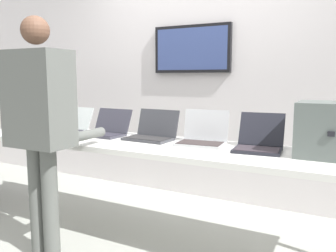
% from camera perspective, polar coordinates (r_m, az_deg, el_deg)
% --- Properties ---
extents(ground, '(8.00, 8.00, 0.04)m').
position_cam_1_polar(ground, '(3.01, -3.88, -17.58)').
color(ground, '#A3A69D').
extents(back_wall, '(8.00, 0.11, 2.45)m').
position_cam_1_polar(back_wall, '(3.73, 5.17, 7.24)').
color(back_wall, silver).
rests_on(back_wall, ground).
extents(workbench, '(3.19, 0.70, 0.77)m').
position_cam_1_polar(workbench, '(2.78, -4.03, -3.56)').
color(workbench, silver).
rests_on(workbench, ground).
extents(equipment_box, '(0.43, 0.35, 0.35)m').
position_cam_1_polar(equipment_box, '(2.43, 25.08, -0.59)').
color(equipment_box, '#57605C').
rests_on(equipment_box, workbench).
extents(laptop_station_0, '(0.37, 0.37, 0.25)m').
position_cam_1_polar(laptop_station_0, '(3.71, -20.74, 0.50)').
color(laptop_station_0, black).
rests_on(laptop_station_0, workbench).
extents(laptop_station_1, '(0.38, 0.32, 0.22)m').
position_cam_1_polar(laptop_station_1, '(3.41, -15.81, 0.00)').
color(laptop_station_1, '#AEB5B4').
rests_on(laptop_station_1, workbench).
extents(laptop_station_2, '(0.38, 0.33, 0.22)m').
position_cam_1_polar(laptop_station_2, '(3.11, -9.92, -0.53)').
color(laptop_station_2, '#35343F').
rests_on(laptop_station_2, workbench).
extents(laptop_station_3, '(0.39, 0.31, 0.23)m').
position_cam_1_polar(laptop_station_3, '(2.86, -2.58, -1.09)').
color(laptop_station_3, '#393A3F').
rests_on(laptop_station_3, workbench).
extents(laptop_station_4, '(0.37, 0.33, 0.25)m').
position_cam_1_polar(laptop_station_4, '(2.67, 5.61, -1.70)').
color(laptop_station_4, '#B0B1B4').
rests_on(laptop_station_4, workbench).
extents(laptop_station_5, '(0.35, 0.39, 0.24)m').
position_cam_1_polar(laptop_station_5, '(2.53, 14.47, -2.48)').
color(laptop_station_5, black).
rests_on(laptop_station_5, workbench).
extents(person, '(0.44, 0.58, 1.67)m').
position_cam_1_polar(person, '(2.53, -19.88, 1.43)').
color(person, '#575955').
rests_on(person, ground).
extents(coffee_mug, '(0.07, 0.07, 0.09)m').
position_cam_1_polar(coffee_mug, '(3.11, -19.84, -1.05)').
color(coffee_mug, white).
rests_on(coffee_mug, workbench).
extents(paper_sheet, '(0.24, 0.32, 0.00)m').
position_cam_1_polar(paper_sheet, '(3.05, -16.68, -1.87)').
color(paper_sheet, white).
rests_on(paper_sheet, workbench).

